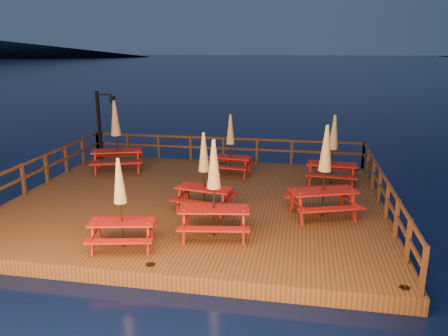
# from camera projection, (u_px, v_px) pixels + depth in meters

# --- Properties ---
(ground) EXTENTS (500.00, 500.00, 0.00)m
(ground) POSITION_uv_depth(u_px,v_px,m) (197.00, 210.00, 14.59)
(ground) COLOR black
(ground) RESTS_ON ground
(deck) EXTENTS (12.00, 10.00, 0.40)m
(deck) POSITION_uv_depth(u_px,v_px,m) (197.00, 204.00, 14.53)
(deck) COLOR #453016
(deck) RESTS_ON ground
(deck_piles) EXTENTS (11.44, 9.44, 1.40)m
(deck_piles) POSITION_uv_depth(u_px,v_px,m) (198.00, 218.00, 14.67)
(deck_piles) COLOR #3C1E13
(deck_piles) RESTS_ON ground
(railing) EXTENTS (11.80, 9.75, 1.10)m
(railing) POSITION_uv_depth(u_px,v_px,m) (208.00, 163.00, 15.96)
(railing) COLOR #3C1E13
(railing) RESTS_ON deck
(lamp_post) EXTENTS (0.85, 0.18, 3.00)m
(lamp_post) POSITION_uv_depth(u_px,v_px,m) (102.00, 119.00, 19.23)
(lamp_post) COLOR black
(lamp_post) RESTS_ON deck
(picnic_table_0) EXTENTS (2.05, 1.78, 2.63)m
(picnic_table_0) POSITION_uv_depth(u_px,v_px,m) (214.00, 187.00, 11.28)
(picnic_table_0) COLOR maroon
(picnic_table_0) RESTS_ON deck
(picnic_table_1) EXTENTS (1.85, 1.63, 2.32)m
(picnic_table_1) POSITION_uv_depth(u_px,v_px,m) (121.00, 202.00, 10.68)
(picnic_table_1) COLOR maroon
(picnic_table_1) RESTS_ON deck
(picnic_table_2) EXTENTS (2.36, 2.16, 2.76)m
(picnic_table_2) POSITION_uv_depth(u_px,v_px,m) (325.00, 170.00, 12.58)
(picnic_table_2) COLOR maroon
(picnic_table_2) RESTS_ON deck
(picnic_table_3) EXTENTS (1.91, 1.67, 2.43)m
(picnic_table_3) POSITION_uv_depth(u_px,v_px,m) (204.00, 171.00, 13.15)
(picnic_table_3) COLOR maroon
(picnic_table_3) RESTS_ON deck
(picnic_table_4) EXTENTS (1.83, 1.58, 2.39)m
(picnic_table_4) POSITION_uv_depth(u_px,v_px,m) (230.00, 143.00, 16.91)
(picnic_table_4) COLOR maroon
(picnic_table_4) RESTS_ON deck
(picnic_table_5) EXTENTS (1.89, 1.59, 2.55)m
(picnic_table_5) POSITION_uv_depth(u_px,v_px,m) (333.00, 149.00, 15.71)
(picnic_table_5) COLOR maroon
(picnic_table_5) RESTS_ON deck
(picnic_table_6) EXTENTS (2.40, 2.17, 2.84)m
(picnic_table_6) POSITION_uv_depth(u_px,v_px,m) (116.00, 135.00, 17.32)
(picnic_table_6) COLOR maroon
(picnic_table_6) RESTS_ON deck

